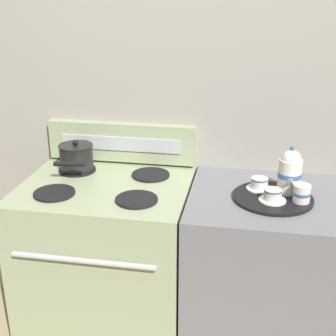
# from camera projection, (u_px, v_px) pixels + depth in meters

# --- Properties ---
(wall_back) EXTENTS (6.00, 0.05, 2.20)m
(wall_back) POSITION_uv_depth(u_px,v_px,m) (200.00, 130.00, 2.35)
(wall_back) COLOR #9E998E
(wall_back) RESTS_ON ground
(stove) EXTENTS (0.78, 0.67, 0.93)m
(stove) POSITION_uv_depth(u_px,v_px,m) (109.00, 268.00, 2.33)
(stove) COLOR #9EAD84
(stove) RESTS_ON ground
(control_panel) EXTENTS (0.76, 0.05, 0.20)m
(control_panel) POSITION_uv_depth(u_px,v_px,m) (121.00, 142.00, 2.40)
(control_panel) COLOR #9EAD84
(control_panel) RESTS_ON stove
(side_counter) EXTENTS (0.79, 0.64, 0.91)m
(side_counter) POSITION_uv_depth(u_px,v_px,m) (272.00, 286.00, 2.20)
(side_counter) COLOR slate
(side_counter) RESTS_ON ground
(saucepan) EXTENTS (0.18, 0.26, 0.15)m
(saucepan) POSITION_uv_depth(u_px,v_px,m) (76.00, 157.00, 2.30)
(saucepan) COLOR black
(saucepan) RESTS_ON stove
(serving_tray) EXTENTS (0.35, 0.35, 0.01)m
(serving_tray) POSITION_uv_depth(u_px,v_px,m) (273.00, 198.00, 2.02)
(serving_tray) COLOR black
(serving_tray) RESTS_ON side_counter
(teapot) EXTENTS (0.10, 0.17, 0.21)m
(teapot) POSITION_uv_depth(u_px,v_px,m) (290.00, 172.00, 2.02)
(teapot) COLOR white
(teapot) RESTS_ON serving_tray
(teacup_left) EXTENTS (0.11, 0.11, 0.05)m
(teacup_left) POSITION_uv_depth(u_px,v_px,m) (273.00, 195.00, 1.96)
(teacup_left) COLOR white
(teacup_left) RESTS_ON serving_tray
(teacup_right) EXTENTS (0.11, 0.11, 0.05)m
(teacup_right) POSITION_uv_depth(u_px,v_px,m) (259.00, 184.00, 2.08)
(teacup_right) COLOR white
(teacup_right) RESTS_ON serving_tray
(creamer_jug) EXTENTS (0.07, 0.07, 0.08)m
(creamer_jug) POSITION_uv_depth(u_px,v_px,m) (302.00, 193.00, 1.95)
(creamer_jug) COLOR white
(creamer_jug) RESTS_ON serving_tray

